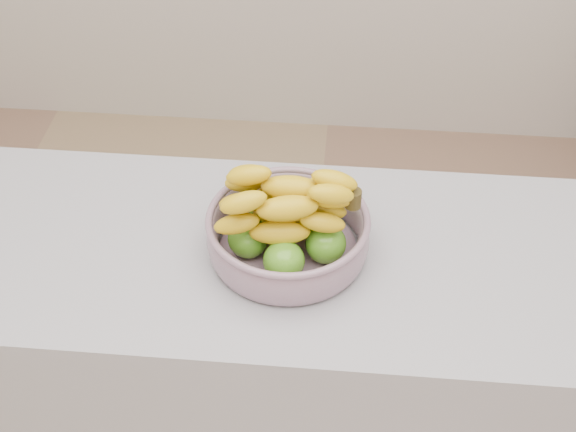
{
  "coord_description": "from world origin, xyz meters",
  "views": [
    {
      "loc": [
        0.09,
        -0.94,
        2.08
      ],
      "look_at": [
        -0.02,
        0.26,
        1.0
      ],
      "focal_mm": 50.0,
      "sensor_mm": 36.0,
      "label": 1
    }
  ],
  "objects": [
    {
      "name": "counter",
      "position": [
        0.0,
        0.26,
        0.45
      ],
      "size": [
        2.0,
        0.6,
        0.9
      ],
      "primitive_type": "cube",
      "color": "#96959C",
      "rests_on": "ground"
    },
    {
      "name": "fruit_bowl",
      "position": [
        -0.02,
        0.26,
        0.97
      ],
      "size": [
        0.34,
        0.34,
        0.2
      ],
      "rotation": [
        0.0,
        0.0,
        -0.01
      ],
      "color": "#8E9CAB",
      "rests_on": "counter"
    }
  ]
}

